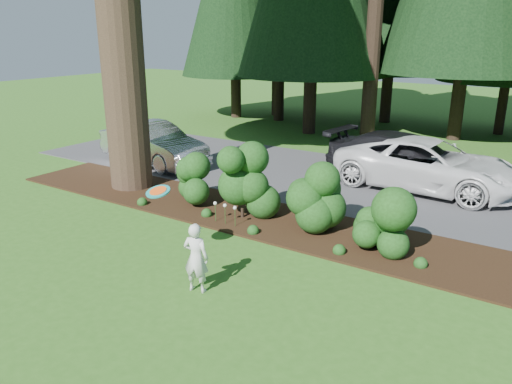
% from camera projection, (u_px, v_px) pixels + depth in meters
% --- Properties ---
extents(ground, '(80.00, 80.00, 0.00)m').
position_uv_depth(ground, '(167.00, 265.00, 10.24)').
color(ground, '#2E5E1B').
rests_on(ground, ground).
extents(mulch_bed, '(16.00, 2.50, 0.05)m').
position_uv_depth(mulch_bed, '(254.00, 217.00, 12.82)').
color(mulch_bed, black).
rests_on(mulch_bed, ground).
extents(driveway, '(22.00, 6.00, 0.03)m').
position_uv_depth(driveway, '(327.00, 178.00, 16.20)').
color(driveway, '#38383A').
rests_on(driveway, ground).
extents(shrub_row, '(6.53, 1.60, 1.61)m').
position_uv_depth(shrub_row, '(278.00, 194.00, 12.08)').
color(shrub_row, '#183911').
rests_on(shrub_row, ground).
extents(lily_cluster, '(0.69, 0.09, 0.57)m').
position_uv_depth(lily_cluster, '(225.00, 206.00, 12.15)').
color(lily_cluster, '#183911').
rests_on(lily_cluster, ground).
extents(car_silver_wagon, '(4.64, 2.17, 1.47)m').
position_uv_depth(car_silver_wagon, '(153.00, 144.00, 17.62)').
color(car_silver_wagon, silver).
rests_on(car_silver_wagon, driveway).
extents(car_white_suv, '(5.54, 2.79, 1.51)m').
position_uv_depth(car_white_suv, '(429.00, 165.00, 14.80)').
color(car_white_suv, silver).
rests_on(car_white_suv, driveway).
extents(car_dark_suv, '(5.34, 2.68, 1.49)m').
position_uv_depth(car_dark_suv, '(406.00, 159.00, 15.51)').
color(car_dark_suv, black).
rests_on(car_dark_suv, driveway).
extents(child, '(0.55, 0.42, 1.33)m').
position_uv_depth(child, '(196.00, 258.00, 9.02)').
color(child, silver).
rests_on(child, ground).
extents(frisbee, '(0.49, 0.47, 0.16)m').
position_uv_depth(frisbee, '(158.00, 191.00, 9.69)').
color(frisbee, teal).
rests_on(frisbee, ground).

